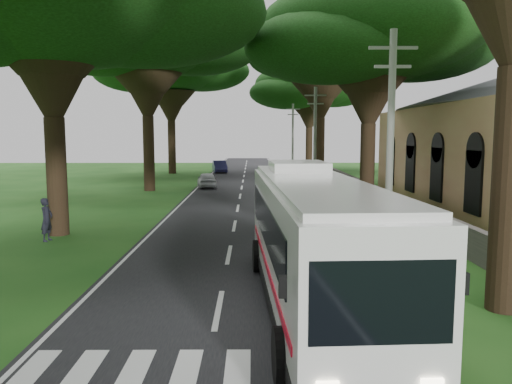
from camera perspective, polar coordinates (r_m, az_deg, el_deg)
ground at (r=11.63m, az=-4.99°, el=-16.68°), size 140.00×140.00×0.00m
road at (r=35.96m, az=-1.87°, el=-0.71°), size 8.00×120.00×0.04m
property_wall at (r=35.81m, az=12.64°, el=0.06°), size 0.35×50.00×1.20m
pole_near at (r=17.28m, az=15.09°, el=5.01°), size 1.60×0.24×8.00m
pole_mid at (r=36.94m, az=6.75°, el=5.93°), size 1.60×0.24×8.00m
pole_far at (r=56.84m, az=4.22°, el=6.19°), size 1.60×0.24×8.00m
tree_l_midb at (r=42.22m, az=-12.46°, el=17.01°), size 15.32×15.32×15.68m
tree_l_far at (r=59.92m, az=-9.77°, el=14.09°), size 15.17×15.17×15.81m
tree_r_mida at (r=32.01m, az=12.97°, el=17.08°), size 13.75×13.75×13.53m
tree_r_midb at (r=49.73m, az=7.47°, el=15.69°), size 12.71×12.71×15.40m
tree_r_far at (r=67.38m, az=6.16°, el=11.99°), size 14.48×14.48×14.12m
coach_bus at (r=13.18m, az=6.51°, el=-5.43°), size 3.18×11.80×3.45m
distant_car_a at (r=43.14m, az=-5.63°, el=1.39°), size 2.10×4.04×1.31m
distant_car_b at (r=60.07m, az=-4.17°, el=2.92°), size 2.15×4.47×1.41m
pedestrian at (r=23.33m, az=-22.81°, el=-2.93°), size 0.53×0.74×1.87m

